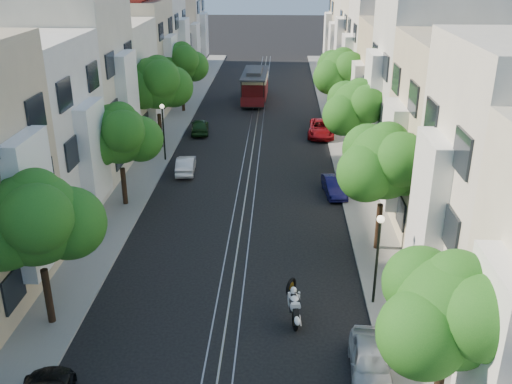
# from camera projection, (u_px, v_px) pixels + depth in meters

# --- Properties ---
(ground) EXTENTS (200.00, 200.00, 0.00)m
(ground) POSITION_uv_depth(u_px,v_px,m) (254.00, 138.00, 47.31)
(ground) COLOR black
(ground) RESTS_ON ground
(sidewalk_east) EXTENTS (2.50, 80.00, 0.12)m
(sidewalk_east) POSITION_uv_depth(u_px,v_px,m) (342.00, 138.00, 46.99)
(sidewalk_east) COLOR gray
(sidewalk_east) RESTS_ON ground
(sidewalk_west) EXTENTS (2.50, 80.00, 0.12)m
(sidewalk_west) POSITION_uv_depth(u_px,v_px,m) (168.00, 136.00, 47.57)
(sidewalk_west) COLOR gray
(sidewalk_west) RESTS_ON ground
(rail_left) EXTENTS (0.06, 80.00, 0.02)m
(rail_left) POSITION_uv_depth(u_px,v_px,m) (248.00, 137.00, 47.32)
(rail_left) COLOR gray
(rail_left) RESTS_ON ground
(rail_slot) EXTENTS (0.06, 80.00, 0.02)m
(rail_slot) POSITION_uv_depth(u_px,v_px,m) (254.00, 138.00, 47.30)
(rail_slot) COLOR gray
(rail_slot) RESTS_ON ground
(rail_right) EXTENTS (0.06, 80.00, 0.02)m
(rail_right) POSITION_uv_depth(u_px,v_px,m) (261.00, 138.00, 47.28)
(rail_right) COLOR gray
(rail_right) RESTS_ON ground
(lane_line) EXTENTS (0.08, 80.00, 0.01)m
(lane_line) POSITION_uv_depth(u_px,v_px,m) (254.00, 138.00, 47.30)
(lane_line) COLOR tan
(lane_line) RESTS_ON ground
(townhouses_east) EXTENTS (7.75, 72.00, 12.00)m
(townhouses_east) POSITION_uv_depth(u_px,v_px,m) (405.00, 77.00, 44.74)
(townhouses_east) COLOR beige
(townhouses_east) RESTS_ON ground
(townhouses_west) EXTENTS (7.75, 72.00, 11.76)m
(townhouses_west) POSITION_uv_depth(u_px,v_px,m) (107.00, 75.00, 45.72)
(townhouses_west) COLOR silver
(townhouses_west) RESTS_ON ground
(tree_e_a) EXTENTS (4.72, 3.87, 6.27)m
(tree_e_a) POSITION_uv_depth(u_px,v_px,m) (452.00, 314.00, 16.75)
(tree_e_a) COLOR black
(tree_e_a) RESTS_ON ground
(tree_e_b) EXTENTS (4.93, 4.08, 6.68)m
(tree_e_b) POSITION_uv_depth(u_px,v_px,m) (385.00, 164.00, 27.66)
(tree_e_b) COLOR black
(tree_e_b) RESTS_ON ground
(tree_e_c) EXTENTS (4.84, 3.99, 6.52)m
(tree_e_c) POSITION_uv_depth(u_px,v_px,m) (358.00, 109.00, 37.84)
(tree_e_c) COLOR black
(tree_e_c) RESTS_ON ground
(tree_e_d) EXTENTS (5.01, 4.16, 6.85)m
(tree_e_d) POSITION_uv_depth(u_px,v_px,m) (342.00, 73.00, 47.86)
(tree_e_d) COLOR black
(tree_e_d) RESTS_ON ground
(tree_w_a) EXTENTS (4.93, 4.08, 6.68)m
(tree_w_a) POSITION_uv_depth(u_px,v_px,m) (37.00, 221.00, 21.80)
(tree_w_a) COLOR black
(tree_w_a) RESTS_ON ground
(tree_w_b) EXTENTS (4.72, 3.87, 6.27)m
(tree_w_b) POSITION_uv_depth(u_px,v_px,m) (120.00, 136.00, 32.97)
(tree_w_b) COLOR black
(tree_w_b) RESTS_ON ground
(tree_w_c) EXTENTS (5.13, 4.28, 7.09)m
(tree_w_c) POSITION_uv_depth(u_px,v_px,m) (158.00, 84.00, 42.83)
(tree_w_c) COLOR black
(tree_w_c) RESTS_ON ground
(tree_w_d) EXTENTS (4.84, 3.99, 6.52)m
(tree_w_d) POSITION_uv_depth(u_px,v_px,m) (182.00, 64.00, 53.14)
(tree_w_d) COLOR black
(tree_w_d) RESTS_ON ground
(lamp_east) EXTENTS (0.32, 0.32, 4.16)m
(lamp_east) POSITION_uv_depth(u_px,v_px,m) (378.00, 247.00, 23.86)
(lamp_east) COLOR black
(lamp_east) RESTS_ON ground
(lamp_west) EXTENTS (0.32, 0.32, 4.16)m
(lamp_west) POSITION_uv_depth(u_px,v_px,m) (163.00, 124.00, 40.93)
(lamp_west) COLOR black
(lamp_west) RESTS_ON ground
(sportbike_rider) EXTENTS (0.65, 2.06, 1.68)m
(sportbike_rider) POSITION_uv_depth(u_px,v_px,m) (294.00, 303.00, 23.45)
(sportbike_rider) COLOR black
(sportbike_rider) RESTS_ON ground
(cable_car) EXTENTS (2.66, 7.95, 3.03)m
(cable_car) POSITION_uv_depth(u_px,v_px,m) (255.00, 84.00, 58.09)
(cable_car) COLOR black
(cable_car) RESTS_ON ground
(parked_car_e_near) EXTENTS (1.71, 3.78, 1.26)m
(parked_car_e_near) POSITION_uv_depth(u_px,v_px,m) (370.00, 362.00, 20.50)
(parked_car_e_near) COLOR #ADB3BA
(parked_car_e_near) RESTS_ON ground
(parked_car_e_mid) EXTENTS (1.52, 3.48, 1.11)m
(parked_car_e_mid) POSITION_uv_depth(u_px,v_px,m) (334.00, 186.00, 36.03)
(parked_car_e_mid) COLOR #0B0B39
(parked_car_e_mid) RESTS_ON ground
(parked_car_e_far) EXTENTS (2.61, 4.86, 1.30)m
(parked_car_e_far) POSITION_uv_depth(u_px,v_px,m) (322.00, 128.00, 47.56)
(parked_car_e_far) COLOR maroon
(parked_car_e_far) RESTS_ON ground
(parked_car_w_mid) EXTENTS (1.47, 3.55, 1.14)m
(parked_car_w_mid) POSITION_uv_depth(u_px,v_px,m) (186.00, 165.00, 39.62)
(parked_car_w_mid) COLOR silver
(parked_car_w_mid) RESTS_ON ground
(parked_car_w_far) EXTENTS (1.89, 3.78, 1.24)m
(parked_car_w_far) POSITION_uv_depth(u_px,v_px,m) (200.00, 126.00, 48.23)
(parked_car_w_far) COLOR #153414
(parked_car_w_far) RESTS_ON ground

